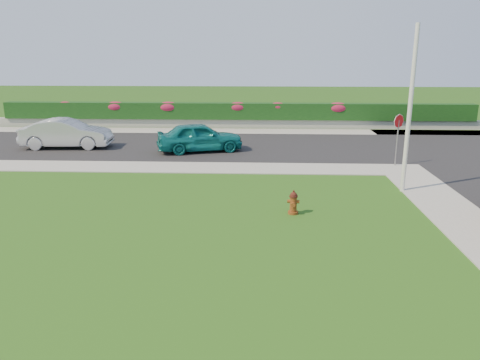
{
  "coord_description": "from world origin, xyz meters",
  "views": [
    {
      "loc": [
        0.67,
        -11.38,
        5.09
      ],
      "look_at": [
        0.0,
        3.8,
        0.9
      ],
      "focal_mm": 35.0,
      "sensor_mm": 36.0,
      "label": 1
    }
  ],
  "objects_px": {
    "sedan_silver": "(66,133)",
    "fire_hydrant": "(293,203)",
    "utility_pole": "(410,111)",
    "stop_sign": "(398,128)",
    "sedan_teal": "(200,137)"
  },
  "relations": [
    {
      "from": "sedan_silver",
      "to": "fire_hydrant",
      "type": "bearing_deg",
      "value": -134.93
    },
    {
      "from": "sedan_teal",
      "to": "sedan_silver",
      "type": "xyz_separation_m",
      "value": [
        -7.3,
        0.6,
        0.03
      ]
    },
    {
      "from": "sedan_silver",
      "to": "utility_pole",
      "type": "height_order",
      "value": "utility_pole"
    },
    {
      "from": "utility_pole",
      "to": "stop_sign",
      "type": "xyz_separation_m",
      "value": [
        0.83,
        4.04,
        -1.26
      ]
    },
    {
      "from": "utility_pole",
      "to": "sedan_silver",
      "type": "bearing_deg",
      "value": 155.1
    },
    {
      "from": "sedan_teal",
      "to": "utility_pole",
      "type": "bearing_deg",
      "value": -145.53
    },
    {
      "from": "sedan_teal",
      "to": "stop_sign",
      "type": "relative_size",
      "value": 1.85
    },
    {
      "from": "fire_hydrant",
      "to": "utility_pole",
      "type": "xyz_separation_m",
      "value": [
        4.28,
        2.74,
        2.65
      ]
    },
    {
      "from": "fire_hydrant",
      "to": "sedan_silver",
      "type": "xyz_separation_m",
      "value": [
        -11.53,
        10.08,
        0.45
      ]
    },
    {
      "from": "utility_pole",
      "to": "sedan_teal",
      "type": "bearing_deg",
      "value": 141.64
    },
    {
      "from": "fire_hydrant",
      "to": "stop_sign",
      "type": "xyz_separation_m",
      "value": [
        5.11,
        6.78,
        1.39
      ]
    },
    {
      "from": "fire_hydrant",
      "to": "sedan_silver",
      "type": "bearing_deg",
      "value": 145.1
    },
    {
      "from": "fire_hydrant",
      "to": "sedan_teal",
      "type": "relative_size",
      "value": 0.18
    },
    {
      "from": "sedan_teal",
      "to": "sedan_silver",
      "type": "bearing_deg",
      "value": 68.11
    },
    {
      "from": "sedan_teal",
      "to": "fire_hydrant",
      "type": "bearing_deg",
      "value": -173.1
    }
  ]
}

